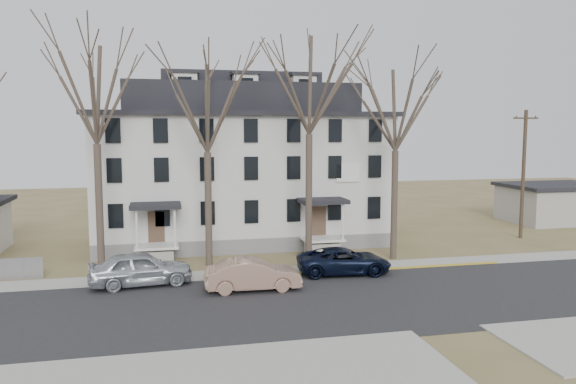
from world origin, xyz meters
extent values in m
plane|color=olive|center=(0.00, 0.00, 0.00)|extent=(120.00, 120.00, 0.00)
cube|color=#27272A|center=(0.00, 2.00, 0.00)|extent=(120.00, 10.00, 0.04)
cube|color=#A09F97|center=(0.00, 8.00, 0.00)|extent=(120.00, 2.00, 0.08)
cube|color=gold|center=(5.00, 7.10, 0.00)|extent=(14.00, 0.25, 0.06)
cube|color=slate|center=(-2.00, 18.00, 0.50)|extent=(20.00, 10.00, 1.00)
cube|color=silver|center=(-2.00, 18.00, 5.00)|extent=(20.00, 10.00, 8.00)
cube|color=black|center=(-2.00, 18.00, 9.10)|extent=(20.80, 10.80, 0.30)
cube|color=black|center=(-2.00, 18.00, 10.25)|extent=(16.00, 7.00, 2.00)
cube|color=black|center=(-2.00, 18.00, 11.65)|extent=(11.00, 4.50, 0.80)
cube|color=white|center=(-8.00, 12.04, 1.00)|extent=(2.60, 2.00, 0.16)
cube|color=white|center=(2.50, 12.04, 1.00)|extent=(2.60, 2.00, 0.16)
cube|color=white|center=(4.50, 12.92, 5.20)|extent=(1.60, 0.08, 1.20)
cube|color=#A09F97|center=(26.00, 20.00, 1.50)|extent=(8.00, 6.00, 3.00)
cube|color=black|center=(26.00, 20.00, 3.20)|extent=(8.50, 6.50, 0.30)
cylinder|color=#473B31|center=(-11.00, 9.80, 3.64)|extent=(0.40, 0.40, 7.28)
cylinder|color=#473B31|center=(-5.00, 9.80, 3.38)|extent=(0.40, 0.40, 6.76)
cylinder|color=#473B31|center=(1.00, 9.80, 3.90)|extent=(0.40, 0.40, 7.80)
cylinder|color=#473B31|center=(6.50, 9.80, 3.38)|extent=(0.40, 0.40, 6.76)
cylinder|color=#3D3023|center=(18.50, 14.00, 4.75)|extent=(0.28, 0.28, 9.50)
cube|color=#3D3023|center=(18.50, 14.00, 8.90)|extent=(2.00, 0.12, 0.12)
imported|color=#AFB7BE|center=(-8.75, 6.79, 0.89)|extent=(5.45, 2.76, 1.78)
imported|color=#A17A66|center=(-3.25, 4.66, 0.79)|extent=(4.85, 1.80, 1.59)
imported|color=black|center=(2.25, 6.78, 0.73)|extent=(5.43, 2.88, 1.46)
imported|color=black|center=(-8.33, 11.58, 0.42)|extent=(1.70, 1.23, 0.85)
camera|label=1|loc=(-7.54, -22.50, 8.03)|focal=35.00mm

